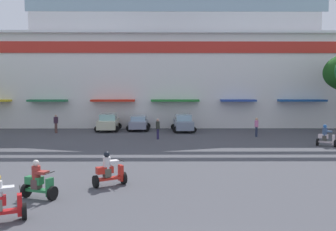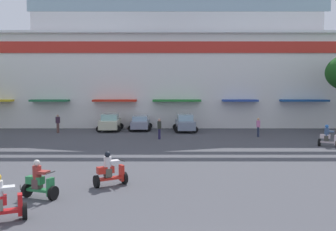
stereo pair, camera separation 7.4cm
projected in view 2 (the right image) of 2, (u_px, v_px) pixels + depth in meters
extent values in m
plane|color=#47484D|center=(184.00, 162.00, 20.36)|extent=(128.00, 128.00, 0.00)
cube|color=white|center=(175.00, 82.00, 42.47)|extent=(43.85, 11.08, 9.57)
cube|color=white|center=(175.00, 14.00, 42.43)|extent=(30.19, 9.98, 6.12)
cube|color=red|center=(176.00, 47.00, 36.63)|extent=(40.34, 0.12, 1.13)
cube|color=white|center=(176.00, 32.00, 36.48)|extent=(43.85, 0.70, 0.24)
cube|color=#236D44|center=(48.00, 101.00, 36.49)|extent=(3.80, 1.10, 0.20)
cube|color=red|center=(113.00, 101.00, 36.52)|extent=(4.34, 1.10, 0.20)
cube|color=#257C31|center=(175.00, 101.00, 36.54)|extent=(4.81, 1.10, 0.20)
cube|color=#274498|center=(239.00, 101.00, 36.57)|extent=(3.48, 1.10, 0.20)
cube|color=#1D4D92|center=(303.00, 101.00, 36.59)|extent=(4.67, 1.10, 0.20)
cube|color=#99B7C6|center=(177.00, 4.00, 31.99)|extent=(26.57, 0.08, 1.22)
cube|color=beige|center=(109.00, 124.00, 35.30)|extent=(1.86, 4.15, 0.79)
cube|color=#8EBDBB|center=(109.00, 117.00, 35.25)|extent=(1.56, 2.09, 0.56)
cylinder|color=black|center=(102.00, 126.00, 36.56)|extent=(0.60, 0.18, 0.60)
cylinder|color=black|center=(119.00, 126.00, 36.62)|extent=(0.60, 0.18, 0.60)
cylinder|color=black|center=(98.00, 129.00, 34.03)|extent=(0.60, 0.18, 0.60)
cylinder|color=black|center=(116.00, 129.00, 34.09)|extent=(0.60, 0.18, 0.60)
cube|color=gray|center=(139.00, 124.00, 35.73)|extent=(1.65, 3.82, 0.67)
cube|color=#94B2C7|center=(139.00, 118.00, 35.69)|extent=(1.41, 1.91, 0.45)
cylinder|color=black|center=(132.00, 126.00, 36.93)|extent=(0.60, 0.17, 0.60)
cylinder|color=black|center=(148.00, 126.00, 36.94)|extent=(0.60, 0.17, 0.60)
cylinder|color=black|center=(129.00, 128.00, 34.57)|extent=(0.60, 0.17, 0.60)
cylinder|color=black|center=(147.00, 128.00, 34.59)|extent=(0.60, 0.17, 0.60)
cube|color=gray|center=(184.00, 125.00, 34.72)|extent=(1.79, 4.06, 0.78)
cube|color=#93B5C6|center=(184.00, 117.00, 34.66)|extent=(1.47, 2.06, 0.57)
cylinder|color=black|center=(174.00, 127.00, 35.94)|extent=(0.61, 0.19, 0.60)
cylinder|color=black|center=(191.00, 127.00, 36.01)|extent=(0.61, 0.19, 0.60)
cylinder|color=black|center=(176.00, 130.00, 33.47)|extent=(0.61, 0.19, 0.60)
cylinder|color=black|center=(194.00, 130.00, 33.55)|extent=(0.61, 0.19, 0.60)
cylinder|color=black|center=(23.00, 211.00, 11.53)|extent=(0.34, 0.53, 0.52)
cube|color=red|center=(1.00, 212.00, 11.27)|extent=(1.13, 0.69, 0.10)
cube|color=red|center=(19.00, 205.00, 11.46)|extent=(0.25, 0.35, 0.67)
cylinder|color=black|center=(19.00, 187.00, 11.43)|extent=(0.24, 0.49, 0.04)
cube|color=silver|center=(6.00, 188.00, 11.28)|extent=(0.54, 0.49, 0.10)
cylinder|color=black|center=(123.00, 178.00, 15.77)|extent=(0.38, 0.52, 0.52)
cylinder|color=black|center=(95.00, 182.00, 15.14)|extent=(0.38, 0.52, 0.52)
cube|color=red|center=(109.00, 178.00, 15.45)|extent=(1.09, 0.79, 0.10)
cube|color=red|center=(104.00, 170.00, 15.31)|extent=(0.76, 0.61, 0.28)
cube|color=red|center=(120.00, 173.00, 15.69)|extent=(0.28, 0.35, 0.69)
cylinder|color=black|center=(121.00, 160.00, 15.66)|extent=(0.29, 0.47, 0.04)
cube|color=#514F42|center=(106.00, 173.00, 15.37)|extent=(0.40, 0.42, 0.36)
cylinder|color=silver|center=(106.00, 163.00, 15.34)|extent=(0.44, 0.44, 0.48)
sphere|color=black|center=(106.00, 154.00, 15.31)|extent=(0.25, 0.25, 0.25)
cube|color=silver|center=(112.00, 161.00, 15.47)|extent=(0.55, 0.51, 0.10)
cylinder|color=black|center=(52.00, 193.00, 13.48)|extent=(0.31, 0.54, 0.52)
cylinder|color=black|center=(26.00, 190.00, 13.87)|extent=(0.31, 0.54, 0.52)
cube|color=#267D44|center=(38.00, 190.00, 13.67)|extent=(1.07, 0.61, 0.10)
cube|color=#267D44|center=(34.00, 180.00, 13.72)|extent=(0.72, 0.50, 0.28)
cube|color=#267D44|center=(49.00, 187.00, 13.51)|extent=(0.24, 0.35, 0.67)
cylinder|color=black|center=(49.00, 173.00, 13.46)|extent=(0.21, 0.50, 0.04)
cube|color=brown|center=(36.00, 184.00, 13.69)|extent=(0.37, 0.39, 0.36)
cylinder|color=#9C332E|center=(35.00, 172.00, 13.66)|extent=(0.41, 0.41, 0.49)
sphere|color=silver|center=(35.00, 163.00, 13.63)|extent=(0.25, 0.25, 0.25)
cube|color=#9C332E|center=(41.00, 172.00, 13.57)|extent=(0.53, 0.47, 0.10)
cylinder|color=black|center=(335.00, 144.00, 25.50)|extent=(0.39, 0.52, 0.52)
cylinder|color=black|center=(318.00, 142.00, 26.09)|extent=(0.39, 0.52, 0.52)
cube|color=silver|center=(327.00, 142.00, 25.79)|extent=(1.02, 0.77, 0.10)
cube|color=silver|center=(324.00, 136.00, 25.87)|extent=(0.71, 0.59, 0.28)
cube|color=silver|center=(334.00, 140.00, 25.54)|extent=(0.29, 0.35, 0.70)
cylinder|color=black|center=(334.00, 132.00, 25.48)|extent=(0.30, 0.46, 0.04)
cube|color=#424039|center=(325.00, 138.00, 25.83)|extent=(0.41, 0.42, 0.36)
cylinder|color=#3D5579|center=(325.00, 132.00, 25.79)|extent=(0.44, 0.44, 0.55)
sphere|color=#235BAA|center=(325.00, 126.00, 25.77)|extent=(0.25, 0.25, 0.25)
cube|color=#3D5579|center=(329.00, 132.00, 25.66)|extent=(0.55, 0.52, 0.10)
cylinder|color=#252D45|center=(257.00, 132.00, 30.93)|extent=(0.27, 0.27, 0.83)
cylinder|color=pink|center=(257.00, 124.00, 30.88)|extent=(0.43, 0.43, 0.55)
sphere|color=tan|center=(257.00, 119.00, 30.85)|extent=(0.23, 0.23, 0.23)
cylinder|color=brown|center=(56.00, 128.00, 33.53)|extent=(0.32, 0.32, 0.91)
cylinder|color=#372133|center=(56.00, 120.00, 33.47)|extent=(0.51, 0.51, 0.57)
sphere|color=tan|center=(56.00, 116.00, 33.44)|extent=(0.21, 0.21, 0.21)
cylinder|color=#252045|center=(158.00, 134.00, 29.45)|extent=(0.21, 0.21, 0.84)
cylinder|color=#2E3128|center=(158.00, 125.00, 29.39)|extent=(0.33, 0.33, 0.59)
sphere|color=tan|center=(158.00, 120.00, 29.36)|extent=(0.23, 0.23, 0.23)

